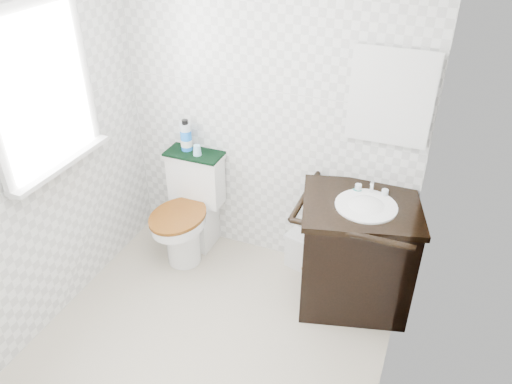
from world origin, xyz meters
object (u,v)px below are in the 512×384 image
Objects in this scene: toilet at (191,213)px; trash_bin at (300,250)px; mouthwash_bottle at (186,136)px; cup at (197,150)px; vanity at (356,250)px.

toilet is 2.77× the size of trash_bin.
toilet reaches higher than trash_bin.
trash_bin is 1.23m from mouthwash_bottle.
trash_bin is 1.21× the size of mouthwash_bottle.
toilet is 0.61m from mouthwash_bottle.
cup is (0.04, 0.10, 0.52)m from toilet.
toilet is at bearing -171.26° from trash_bin.
vanity is 0.57m from trash_bin.
vanity is 3.11× the size of trash_bin.
vanity is at bearing -7.38° from cup.
trash_bin is 1.10m from cup.
cup is (0.11, -0.05, -0.07)m from mouthwash_bottle.
vanity reaches higher than trash_bin.
trash_bin is 3.69× the size of cup.
mouthwash_bottle is (-0.07, 0.15, 0.59)m from toilet.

